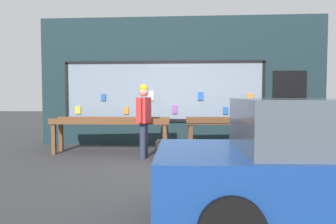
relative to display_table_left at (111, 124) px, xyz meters
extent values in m
plane|color=#38383A|center=(1.66, -1.06, -0.71)|extent=(40.00, 40.00, 0.00)
cube|color=#192D33|center=(1.66, 1.34, 1.10)|extent=(7.98, 0.20, 3.62)
cube|color=gray|center=(1.19, 1.21, 0.83)|extent=(5.53, 0.03, 1.63)
cube|color=black|center=(1.19, 1.21, 1.64)|extent=(5.61, 0.06, 0.08)
cube|color=black|center=(1.19, 1.21, 0.01)|extent=(5.61, 0.06, 0.08)
cube|color=black|center=(-1.57, 1.21, 0.83)|extent=(0.08, 0.06, 1.63)
cube|color=black|center=(3.96, 1.21, 0.83)|extent=(0.08, 0.06, 1.63)
cube|color=yellow|center=(-1.25, 1.17, 0.30)|extent=(0.16, 0.03, 0.22)
cube|color=#2659B2|center=(-0.51, 1.17, 0.66)|extent=(0.13, 0.03, 0.20)
cube|color=orange|center=(0.15, 1.17, 0.29)|extent=(0.13, 0.03, 0.20)
cube|color=silver|center=(0.86, 1.17, 0.70)|extent=(0.15, 0.03, 0.26)
cube|color=#994CA5|center=(1.52, 1.17, 0.32)|extent=(0.13, 0.03, 0.24)
cube|color=#2659B2|center=(2.24, 1.17, 0.70)|extent=(0.15, 0.03, 0.23)
cube|color=#2659B2|center=(2.93, 1.17, 0.29)|extent=(0.14, 0.03, 0.20)
cube|color=orange|center=(3.60, 1.17, 0.67)|extent=(0.15, 0.03, 0.19)
cube|color=black|center=(4.66, 1.21, 0.34)|extent=(0.90, 0.04, 2.10)
cube|color=brown|center=(-1.34, -0.30, -0.34)|extent=(0.09, 0.09, 0.74)
cube|color=brown|center=(1.35, -0.19, -0.34)|extent=(0.09, 0.09, 0.74)
cube|color=brown|center=(-1.36, 0.19, -0.34)|extent=(0.09, 0.09, 0.74)
cube|color=brown|center=(1.33, 0.30, -0.34)|extent=(0.09, 0.09, 0.74)
cube|color=brown|center=(0.00, 0.00, 0.05)|extent=(2.92, 0.78, 0.04)
cube|color=brown|center=(0.01, -0.30, 0.11)|extent=(2.89, 0.18, 0.12)
cube|color=brown|center=(-0.01, 0.30, 0.11)|extent=(2.89, 0.18, 0.12)
cube|color=red|center=(-1.27, -0.21, 0.08)|extent=(0.17, 0.22, 0.02)
cube|color=orange|center=(-0.66, 0.01, 0.08)|extent=(0.14, 0.23, 0.02)
cube|color=silver|center=(0.03, -0.07, 0.08)|extent=(0.19, 0.22, 0.03)
cube|color=red|center=(0.64, -0.09, 0.08)|extent=(0.14, 0.20, 0.02)
cube|color=#2659B2|center=(1.31, 0.22, 0.08)|extent=(0.15, 0.23, 0.03)
cube|color=brown|center=(1.98, -0.31, -0.34)|extent=(0.09, 0.09, 0.75)
cube|color=brown|center=(4.67, -0.19, -0.34)|extent=(0.09, 0.09, 0.75)
cube|color=brown|center=(1.96, 0.19, -0.34)|extent=(0.09, 0.09, 0.75)
cube|color=brown|center=(4.65, 0.31, -0.34)|extent=(0.09, 0.09, 0.75)
cube|color=brown|center=(3.31, 0.00, 0.06)|extent=(2.92, 0.78, 0.04)
cube|color=brown|center=(3.33, -0.30, 0.12)|extent=(2.89, 0.18, 0.12)
cube|color=brown|center=(3.30, 0.30, 0.12)|extent=(2.89, 0.18, 0.12)
cube|color=yellow|center=(2.00, -0.10, 0.10)|extent=(0.17, 0.24, 0.03)
cube|color=yellow|center=(2.67, 0.10, 0.09)|extent=(0.17, 0.21, 0.02)
cube|color=silver|center=(3.34, -0.15, 0.09)|extent=(0.16, 0.20, 0.02)
cube|color=red|center=(3.98, 0.06, 0.10)|extent=(0.14, 0.20, 0.03)
cube|color=yellow|center=(4.58, -0.08, 0.09)|extent=(0.17, 0.20, 0.03)
cylinder|color=#2D334C|center=(0.90, -0.70, -0.31)|extent=(0.14, 0.14, 0.81)
cylinder|color=#2D334C|center=(0.93, -0.54, -0.31)|extent=(0.14, 0.14, 0.81)
cube|color=red|center=(0.91, -0.62, 0.39)|extent=(0.29, 0.49, 0.58)
cylinder|color=red|center=(0.87, -0.90, 0.40)|extent=(0.09, 0.09, 0.55)
cylinder|color=red|center=(0.96, -0.34, 0.40)|extent=(0.09, 0.09, 0.55)
sphere|color=tan|center=(0.91, -0.62, 0.81)|extent=(0.22, 0.22, 0.22)
sphere|color=orange|center=(0.91, -0.62, 0.87)|extent=(0.21, 0.21, 0.21)
ellipsoid|color=black|center=(1.32, -0.89, -0.41)|extent=(0.30, 0.41, 0.23)
ellipsoid|color=black|center=(1.32, -0.89, -0.40)|extent=(0.28, 0.27, 0.24)
sphere|color=black|center=(1.28, -0.67, -0.36)|extent=(0.21, 0.21, 0.21)
cylinder|color=black|center=(1.37, -1.10, -0.37)|extent=(0.05, 0.10, 0.12)
cylinder|color=black|center=(1.36, -0.77, -0.62)|extent=(0.04, 0.04, 0.19)
cylinder|color=black|center=(1.24, -0.79, -0.62)|extent=(0.04, 0.04, 0.19)
cylinder|color=black|center=(1.40, -0.99, -0.62)|extent=(0.04, 0.04, 0.19)
cylinder|color=black|center=(1.29, -1.01, -0.62)|extent=(0.04, 0.04, 0.19)
cube|color=#193F19|center=(5.29, 0.22, -0.25)|extent=(0.65, 0.45, 0.90)
cube|color=brown|center=(5.29, 0.22, -0.25)|extent=(0.62, 0.27, 0.07)
cylinder|color=black|center=(2.29, -3.52, -0.41)|extent=(0.61, 0.20, 0.60)
camera|label=1|loc=(2.00, -7.95, 0.75)|focal=35.00mm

